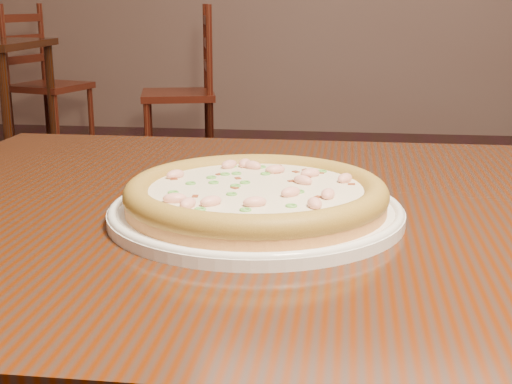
# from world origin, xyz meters

# --- Properties ---
(hero_table) EXTENTS (1.20, 0.80, 0.75)m
(hero_table) POSITION_xyz_m (-0.08, -0.10, 0.65)
(hero_table) COLOR black
(hero_table) RESTS_ON ground
(plate) EXTENTS (0.32, 0.32, 0.02)m
(plate) POSITION_xyz_m (-0.20, -0.15, 0.76)
(plate) COLOR white
(plate) RESTS_ON hero_table
(pizza) EXTENTS (0.28, 0.28, 0.03)m
(pizza) POSITION_xyz_m (-0.20, -0.15, 0.78)
(pizza) COLOR #CE9349
(pizza) RESTS_ON plate
(chair_a) EXTENTS (0.52, 0.52, 0.95)m
(chair_a) POSITION_xyz_m (-2.08, 3.54, 0.44)
(chair_a) COLOR #4F150D
(chair_a) RESTS_ON ground
(chair_b) EXTENTS (0.51, 0.51, 0.95)m
(chair_b) POSITION_xyz_m (-1.05, 3.24, 0.44)
(chair_b) COLOR #4F150D
(chair_b) RESTS_ON ground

